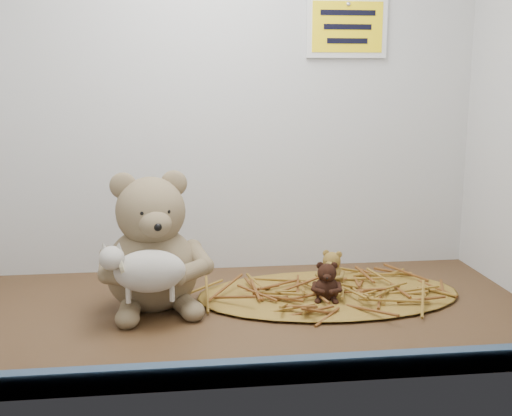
{
  "coord_description": "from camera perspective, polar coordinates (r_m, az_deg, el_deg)",
  "views": [
    {
      "loc": [
        -8.29,
        -115.04,
        43.74
      ],
      "look_at": [
        6.11,
        1.57,
        19.97
      ],
      "focal_mm": 45.0,
      "sensor_mm": 36.0,
      "label": 1
    }
  ],
  "objects": [
    {
      "name": "front_rail",
      "position": [
        0.96,
        -1.44,
        -14.4
      ],
      "size": [
        119.28,
        2.2,
        3.6
      ],
      "primitive_type": "cube",
      "color": "#394D6C",
      "rests_on": "shelf_floor"
    },
    {
      "name": "toy_lamb",
      "position": [
        1.16,
        -9.43,
        -5.56
      ],
      "size": [
        16.62,
        10.14,
        10.74
      ],
      "primitive_type": null,
      "color": "beige",
      "rests_on": "main_teddy"
    },
    {
      "name": "wall_sign",
      "position": [
        1.5,
        8.09,
        15.64
      ],
      "size": [
        16.0,
        1.2,
        11.0
      ],
      "primitive_type": "cube",
      "color": "yellow",
      "rests_on": "back_wall"
    },
    {
      "name": "mini_teddy_brown",
      "position": [
        1.28,
        6.31,
        -6.35
      ],
      "size": [
        7.45,
        7.71,
        7.67
      ],
      "primitive_type": null,
      "rotation": [
        0.0,
        0.0,
        -0.22
      ],
      "color": "black",
      "rests_on": "straw_bed"
    },
    {
      "name": "main_teddy",
      "position": [
        1.24,
        -9.31,
        -2.9
      ],
      "size": [
        25.28,
        26.24,
        26.65
      ],
      "primitive_type": null,
      "rotation": [
        0.0,
        0.0,
        0.18
      ],
      "color": "#836950",
      "rests_on": "shelf_floor"
    },
    {
      "name": "mini_teddy_tan",
      "position": [
        1.36,
        6.76,
        -5.25
      ],
      "size": [
        8.63,
        8.76,
        7.68
      ],
      "primitive_type": null,
      "rotation": [
        0.0,
        0.0,
        -0.52
      ],
      "color": "olive",
      "rests_on": "straw_bed"
    },
    {
      "name": "straw_bed",
      "position": [
        1.33,
        6.5,
        -7.58
      ],
      "size": [
        54.0,
        31.35,
        1.05
      ],
      "primitive_type": "ellipsoid",
      "color": "brown",
      "rests_on": "shelf_floor"
    },
    {
      "name": "alcove_shell",
      "position": [
        1.24,
        -3.29,
        12.0
      ],
      "size": [
        120.4,
        60.2,
        90.4
      ],
      "color": "#3F2516",
      "rests_on": "ground"
    }
  ]
}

